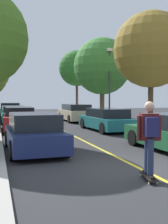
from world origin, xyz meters
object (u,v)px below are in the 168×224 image
object	(u,v)px
parked_car_left_farthest	(10,110)
skateboard	(149,177)
parked_car_left_nearest	(34,133)
street_tree_right_far	(77,68)
parked_car_left_near	(19,119)
streetlamp	(109,80)
parked_car_left_far	(14,114)
street_tree_right_near	(102,66)
skateboarder	(150,134)
parked_car_right_far	(75,113)
parked_car_right_near	(106,120)
street_tree_right_nearest	(151,50)

from	to	relation	value
parked_car_left_farthest	skateboard	world-z (taller)	parked_car_left_farthest
parked_car_left_nearest	street_tree_right_far	distance (m)	20.43
parked_car_left_near	streetlamp	world-z (taller)	streetlamp
parked_car_left_nearest	streetlamp	xyz separation A→B (m)	(6.65, 9.17, 2.54)
street_tree_right_far	streetlamp	size ratio (longest dim) A/B	1.26
parked_car_left_nearest	parked_car_left_far	bearing A→B (deg)	90.00
street_tree_right_near	skateboarder	bearing A→B (deg)	-106.96
parked_car_left_nearest	parked_car_left_near	distance (m)	6.67
parked_car_left_farthest	skateboard	distance (m)	22.59
skateboarder	parked_car_left_nearest	bearing A→B (deg)	115.74
streetlamp	skateboarder	world-z (taller)	streetlamp
street_tree_right_near	parked_car_right_far	bearing A→B (deg)	156.75
parked_car_right_near	skateboard	xyz separation A→B (m)	(-2.78, -9.68, -0.55)
skateboard	street_tree_right_near	bearing A→B (deg)	73.03
parked_car_left_far	skateboarder	world-z (taller)	skateboarder
parked_car_left_near	street_tree_right_far	xyz separation A→B (m)	(6.88, 12.07, 4.30)
parked_car_right_far	street_tree_right_far	world-z (taller)	street_tree_right_far
street_tree_right_nearest	parked_car_right_near	bearing A→B (deg)	141.62
parked_car_right_far	street_tree_right_nearest	size ratio (longest dim) A/B	0.72
parked_car_left_nearest	parked_car_left_farthest	size ratio (longest dim) A/B	0.94
parked_car_left_far	skateboarder	size ratio (longest dim) A/B	2.54
parked_car_left_far	parked_car_right_far	xyz separation A→B (m)	(4.90, -0.06, 0.05)
parked_car_left_far	skateboarder	bearing A→B (deg)	-82.75
parked_car_left_far	street_tree_right_far	size ratio (longest dim) A/B	0.66
skateboarder	parked_car_right_near	bearing A→B (deg)	73.96
parked_car_left_farthest	parked_car_right_near	bearing A→B (deg)	-69.05
parked_car_left_near	parked_car_left_far	size ratio (longest dim) A/B	0.98
parked_car_right_far	skateboarder	world-z (taller)	skateboarder
parked_car_left_nearest	street_tree_right_nearest	xyz separation A→B (m)	(6.88, 3.77, 3.87)
parked_car_left_near	parked_car_right_far	xyz separation A→B (m)	(4.90, 5.47, 0.02)
street_tree_right_near	street_tree_right_far	xyz separation A→B (m)	(-0.00, 7.46, 0.56)
parked_car_left_far	parked_car_left_farthest	bearing A→B (deg)	90.00
street_tree_right_near	skateboard	bearing A→B (deg)	-106.97
parked_car_right_near	parked_car_left_near	bearing A→B (deg)	164.82
parked_car_left_farthest	skateboarder	size ratio (longest dim) A/B	2.50
parked_car_left_nearest	street_tree_right_near	bearing A→B (deg)	58.63
parked_car_right_near	street_tree_right_near	world-z (taller)	street_tree_right_near
parked_car_left_far	parked_car_left_farthest	distance (m)	5.93
parked_car_left_nearest	parked_car_left_far	world-z (taller)	parked_car_left_nearest
street_tree_right_far	skateboarder	xyz separation A→B (m)	(-4.78, -23.12, -3.89)
streetlamp	skateboarder	distance (m)	14.44
parked_car_left_near	street_tree_right_far	distance (m)	14.55
parked_car_left_farthest	skateboard	bearing A→B (deg)	-84.62
streetlamp	street_tree_right_nearest	bearing A→B (deg)	-87.51
parked_car_left_far	street_tree_right_near	xyz separation A→B (m)	(6.88, -0.92, 3.77)
parked_car_right_near	street_tree_right_far	distance (m)	14.23
parked_car_right_near	parked_car_right_far	size ratio (longest dim) A/B	0.99
parked_car_right_far	street_tree_right_near	world-z (taller)	street_tree_right_near
parked_car_left_farthest	parked_car_right_near	distance (m)	13.71
street_tree_right_near	parked_car_left_near	bearing A→B (deg)	-146.13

